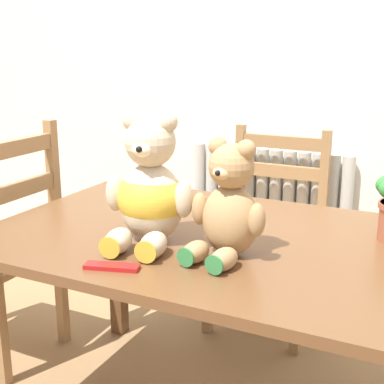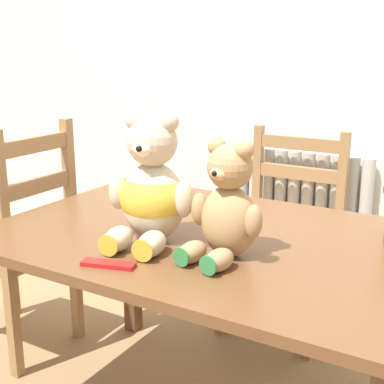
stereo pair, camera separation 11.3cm
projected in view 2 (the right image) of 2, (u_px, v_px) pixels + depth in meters
name	position (u px, v px, depth m)	size (l,w,h in m)	color
wall_back	(330.00, 41.00, 2.45)	(8.00, 0.04, 2.60)	silver
radiator	(285.00, 233.00, 2.71)	(0.84, 0.10, 0.79)	beige
dining_table	(209.00, 260.00, 1.69)	(1.35, 0.92, 0.71)	brown
wooden_chair_behind	(286.00, 232.00, 2.44)	(0.45, 0.41, 0.92)	#997047
wooden_chair_side	(17.00, 245.00, 2.25)	(0.46, 0.40, 0.99)	#997047
teddy_bear_left	(152.00, 190.00, 1.57)	(0.28, 0.30, 0.39)	beige
teddy_bear_right	(227.00, 208.00, 1.45)	(0.23, 0.24, 0.33)	tan
chocolate_bar	(108.00, 264.00, 1.42)	(0.15, 0.04, 0.01)	red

